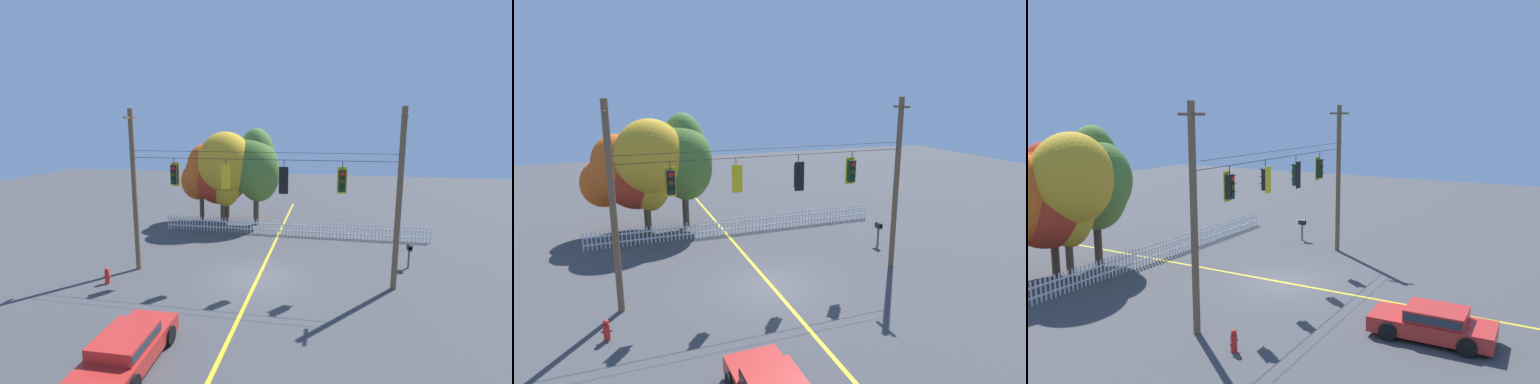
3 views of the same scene
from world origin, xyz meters
The scene contains 14 objects.
ground centered at (0.00, 0.00, 0.00)m, with size 80.00×80.00×0.00m, color #424244.
lane_centerline_stripe centered at (0.00, 0.00, 0.00)m, with size 0.16×36.00×0.01m, color gold.
signal_support_span centered at (0.00, 0.00, 4.20)m, with size 12.91×1.10×8.21m.
traffic_signal_northbound_primary centered at (-4.16, 0.01, 5.03)m, with size 0.43×0.38×1.39m.
traffic_signal_southbound_primary centered at (-1.54, -0.01, 5.01)m, with size 0.43×0.38×1.41m.
traffic_signal_eastbound_side centered at (1.23, -0.01, 4.91)m, with size 0.43×0.38×1.56m.
traffic_signal_northbound_secondary centered at (3.85, 0.01, 4.95)m, with size 0.43×0.38×1.50m.
white_picket_fence centered at (0.86, 7.55, 0.51)m, with size 17.76×0.06×1.02m.
autumn_maple_mid centered at (-4.20, 9.16, 4.30)m, with size 4.09×3.50×6.94m.
autumn_oak_far_east centered at (-4.49, 10.38, 3.90)m, with size 4.51×4.50×6.45m.
autumn_maple_far_west centered at (-2.09, 9.81, 4.39)m, with size 3.96×3.67×7.19m.
parked_car centered at (-2.71, -7.48, 0.60)m, with size 1.95×4.25×1.15m.
fire_hydrant centered at (-6.88, -1.98, 0.38)m, with size 0.38×0.22×0.78m.
roadside_mailbox centered at (7.51, 2.85, 1.05)m, with size 0.25×0.44×1.29m.
Camera 3 is at (-19.96, -11.14, 7.83)m, focal length 35.97 mm.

